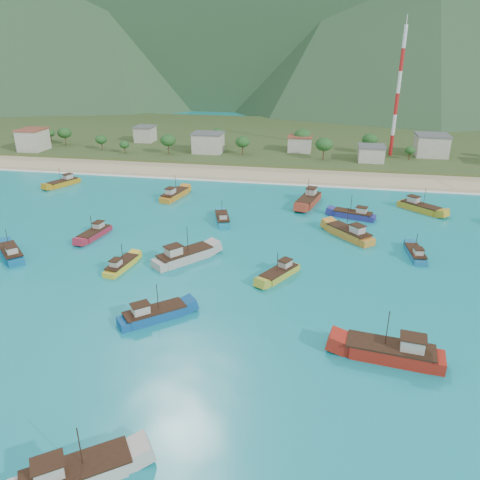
% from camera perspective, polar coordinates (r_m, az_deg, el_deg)
% --- Properties ---
extents(ground, '(600.00, 600.00, 0.00)m').
position_cam_1_polar(ground, '(75.25, 1.11, -7.61)').
color(ground, '#0D8194').
rests_on(ground, ground).
extents(beach, '(400.00, 18.00, 1.20)m').
position_cam_1_polar(beach, '(148.39, 6.32, 7.77)').
color(beach, beige).
rests_on(beach, ground).
extents(land, '(400.00, 110.00, 2.40)m').
position_cam_1_polar(land, '(207.83, 7.80, 12.02)').
color(land, '#385123').
rests_on(land, ground).
extents(surf_line, '(400.00, 2.50, 0.08)m').
position_cam_1_polar(surf_line, '(139.26, 5.98, 6.79)').
color(surf_line, white).
rests_on(surf_line, ground).
extents(village, '(220.52, 32.32, 7.39)m').
position_cam_1_polar(village, '(169.94, 10.60, 11.11)').
color(village, beige).
rests_on(village, ground).
extents(vegetation, '(273.57, 25.70, 9.35)m').
position_cam_1_polar(vegetation, '(170.64, 9.07, 11.41)').
color(vegetation, '#235623').
rests_on(vegetation, ground).
extents(radio_tower, '(1.20, 1.20, 42.28)m').
position_cam_1_polar(radio_tower, '(174.07, 18.68, 16.60)').
color(radio_tower, red).
rests_on(radio_tower, ground).
extents(boat_1, '(3.72, 8.76, 5.02)m').
position_cam_1_polar(boat_1, '(88.46, -14.25, -3.09)').
color(boat_1, gold).
rests_on(boat_1, ground).
extents(boat_2, '(9.79, 9.01, 6.08)m').
position_cam_1_polar(boat_2, '(71.82, -10.48, -8.98)').
color(boat_2, '#0F4988').
rests_on(boat_2, ground).
extents(boat_5, '(10.95, 9.22, 6.59)m').
position_cam_1_polar(boat_5, '(51.38, -19.51, -25.38)').
color(boat_5, beige).
rests_on(boat_5, ground).
extents(boat_6, '(10.36, 10.81, 6.83)m').
position_cam_1_polar(boat_6, '(101.89, 13.18, 0.73)').
color(boat_6, orange).
rests_on(boat_6, ground).
extents(boat_8, '(10.25, 9.57, 6.40)m').
position_cam_1_polar(boat_8, '(123.79, 21.05, 3.69)').
color(boat_8, gold).
rests_on(boat_8, ground).
extents(boat_9, '(10.33, 5.66, 5.85)m').
position_cam_1_polar(boat_9, '(114.00, 13.66, 2.97)').
color(boat_9, navy).
rests_on(boat_9, ground).
extents(boat_11, '(3.27, 8.56, 4.94)m').
position_cam_1_polar(boat_11, '(96.52, 20.60, -1.67)').
color(boat_11, '#186491').
rests_on(boat_11, ground).
extents(boat_12, '(4.00, 9.46, 5.42)m').
position_cam_1_polar(boat_12, '(104.64, -17.29, 0.72)').
color(boat_12, '#9F2336').
rests_on(boat_12, ground).
extents(boat_15, '(9.29, 9.08, 5.93)m').
position_cam_1_polar(boat_15, '(100.48, -26.14, -1.53)').
color(boat_15, '#0B5C8E').
rests_on(boat_15, ground).
extents(boat_17, '(6.30, 12.79, 7.26)m').
position_cam_1_polar(boat_17, '(121.77, 8.36, 4.77)').
color(boat_17, '#A23622').
rests_on(boat_17, ground).
extents(boat_21, '(12.99, 5.36, 7.45)m').
position_cam_1_polar(boat_21, '(65.64, 18.02, -12.93)').
color(boat_21, '#A32014').
rests_on(boat_21, ground).
extents(boat_22, '(6.57, 10.33, 5.89)m').
position_cam_1_polar(boat_22, '(146.48, -20.73, 6.51)').
color(boat_22, '#B98216').
rests_on(boat_22, ground).
extents(boat_24, '(5.41, 9.57, 5.42)m').
position_cam_1_polar(boat_24, '(108.38, -2.16, 2.54)').
color(boat_24, teal).
rests_on(boat_24, ground).
extents(boat_27, '(10.45, 11.61, 7.15)m').
position_cam_1_polar(boat_27, '(89.15, -6.84, -2.02)').
color(boat_27, '#B3ABA1').
rests_on(boat_27, ground).
extents(boat_28, '(5.22, 11.19, 6.37)m').
position_cam_1_polar(boat_28, '(126.83, -7.99, 5.45)').
color(boat_28, orange).
rests_on(boat_28, ground).
extents(boat_29, '(6.84, 9.22, 5.37)m').
position_cam_1_polar(boat_29, '(83.07, 4.83, -4.13)').
color(boat_29, gold).
rests_on(boat_29, ground).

